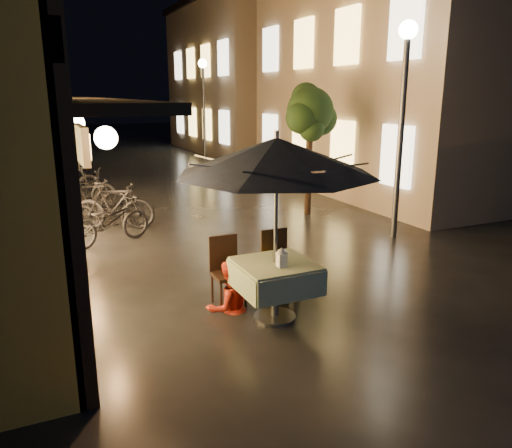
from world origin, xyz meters
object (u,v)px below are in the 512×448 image
patio_umbrella (276,156)px  person_yellow (279,253)px  streetlamp_near (404,92)px  person_orange (228,262)px  table_lantern (282,256)px  cafe_table (275,276)px  bicycle_0 (109,221)px

patio_umbrella → person_yellow: 1.58m
streetlamp_near → person_orange: bearing=-156.7°
person_orange → person_yellow: size_ratio=0.97×
table_lantern → person_yellow: (0.33, 0.71, -0.22)m
table_lantern → person_yellow: person_yellow is taller
patio_umbrella → table_lantern: patio_umbrella is taller
table_lantern → streetlamp_near: bearing=33.2°
person_yellow → person_orange: bearing=3.4°
cafe_table → bicycle_0: 4.61m
streetlamp_near → patio_umbrella: 4.74m
table_lantern → bicycle_0: size_ratio=0.14×
cafe_table → table_lantern: (0.00, -0.17, 0.33)m
person_yellow → table_lantern: bearing=67.7°
streetlamp_near → table_lantern: size_ratio=16.92×
person_orange → person_yellow: bearing=174.6°
person_yellow → patio_umbrella: bearing=61.2°
bicycle_0 → table_lantern: bearing=175.9°
patio_umbrella → bicycle_0: 4.91m
streetlamp_near → patio_umbrella: (-3.99, -2.44, -0.77)m
table_lantern → person_orange: bearing=122.9°
patio_umbrella → table_lantern: 1.24m
streetlamp_near → patio_umbrella: size_ratio=1.66×
patio_umbrella → person_orange: size_ratio=1.88×
patio_umbrella → bicycle_0: patio_umbrella is taller
person_orange → bicycle_0: bearing=-81.8°
streetlamp_near → person_yellow: 4.68m
bicycle_0 → patio_umbrella: bearing=176.6°
person_orange → cafe_table: bearing=124.4°
table_lantern → person_yellow: bearing=65.2°
streetlamp_near → cafe_table: 5.22m
cafe_table → person_yellow: size_ratio=0.71×
patio_umbrella → person_orange: patio_umbrella is taller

